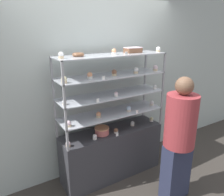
# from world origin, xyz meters

# --- Properties ---
(ground_plane) EXTENTS (20.00, 20.00, 0.00)m
(ground_plane) POSITION_xyz_m (0.00, 0.00, 0.00)
(ground_plane) COLOR #38332D
(back_wall) EXTENTS (8.00, 0.05, 2.60)m
(back_wall) POSITION_xyz_m (0.00, 0.36, 1.30)
(back_wall) COLOR #A8B2AD
(back_wall) RESTS_ON ground_plane
(display_base) EXTENTS (1.48, 0.42, 0.72)m
(display_base) POSITION_xyz_m (0.00, 0.00, 0.36)
(display_base) COLOR #333338
(display_base) RESTS_ON ground_plane
(display_riser_lower) EXTENTS (1.48, 0.42, 0.26)m
(display_riser_lower) POSITION_xyz_m (0.00, 0.00, 0.97)
(display_riser_lower) COLOR #99999E
(display_riser_lower) RESTS_ON display_base
(display_riser_middle) EXTENTS (1.48, 0.42, 0.26)m
(display_riser_middle) POSITION_xyz_m (0.00, 0.00, 1.24)
(display_riser_middle) COLOR #99999E
(display_riser_middle) RESTS_ON display_riser_lower
(display_riser_upper) EXTENTS (1.48, 0.42, 0.26)m
(display_riser_upper) POSITION_xyz_m (0.00, 0.00, 1.50)
(display_riser_upper) COLOR #99999E
(display_riser_upper) RESTS_ON display_riser_middle
(display_riser_top) EXTENTS (1.48, 0.42, 0.26)m
(display_riser_top) POSITION_xyz_m (0.00, 0.00, 1.76)
(display_riser_top) COLOR #99999E
(display_riser_top) RESTS_ON display_riser_upper
(layer_cake_centerpiece) EXTENTS (0.20, 0.20, 0.10)m
(layer_cake_centerpiece) POSITION_xyz_m (-0.18, -0.03, 0.77)
(layer_cake_centerpiece) COLOR #C66660
(layer_cake_centerpiece) RESTS_ON display_base
(sheet_cake_frosted) EXTENTS (0.23, 0.14, 0.07)m
(sheet_cake_frosted) POSITION_xyz_m (0.35, 0.02, 1.82)
(sheet_cake_frosted) COLOR brown
(sheet_cake_frosted) RESTS_ON display_riser_top
(cupcake_0) EXTENTS (0.06, 0.06, 0.07)m
(cupcake_0) POSITION_xyz_m (-0.69, -0.11, 0.76)
(cupcake_0) COLOR #CCB28C
(cupcake_0) RESTS_ON display_base
(cupcake_1) EXTENTS (0.06, 0.06, 0.07)m
(cupcake_1) POSITION_xyz_m (-0.33, -0.11, 0.76)
(cupcake_1) COLOR white
(cupcake_1) RESTS_ON display_base
(cupcake_2) EXTENTS (0.06, 0.06, 0.07)m
(cupcake_2) POSITION_xyz_m (0.00, -0.10, 0.76)
(cupcake_2) COLOR white
(cupcake_2) RESTS_ON display_base
(cupcake_3) EXTENTS (0.06, 0.06, 0.07)m
(cupcake_3) POSITION_xyz_m (0.33, -0.03, 0.76)
(cupcake_3) COLOR beige
(cupcake_3) RESTS_ON display_base
(cupcake_4) EXTENTS (0.06, 0.06, 0.07)m
(cupcake_4) POSITION_xyz_m (0.68, -0.06, 0.76)
(cupcake_4) COLOR white
(cupcake_4) RESTS_ON display_base
(price_tag_0) EXTENTS (0.04, 0.00, 0.04)m
(price_tag_0) POSITION_xyz_m (-0.04, -0.19, 0.74)
(price_tag_0) COLOR white
(price_tag_0) RESTS_ON display_base
(cupcake_5) EXTENTS (0.06, 0.06, 0.08)m
(cupcake_5) POSITION_xyz_m (-0.67, -0.12, 1.02)
(cupcake_5) COLOR #CCB28C
(cupcake_5) RESTS_ON display_riser_lower
(cupcake_6) EXTENTS (0.06, 0.06, 0.08)m
(cupcake_6) POSITION_xyz_m (-0.24, -0.05, 1.02)
(cupcake_6) COLOR #CCB28C
(cupcake_6) RESTS_ON display_riser_lower
(cupcake_7) EXTENTS (0.06, 0.06, 0.08)m
(cupcake_7) POSITION_xyz_m (0.23, -0.08, 1.02)
(cupcake_7) COLOR beige
(cupcake_7) RESTS_ON display_riser_lower
(cupcake_8) EXTENTS (0.06, 0.06, 0.08)m
(cupcake_8) POSITION_xyz_m (0.67, -0.05, 1.02)
(cupcake_8) COLOR beige
(cupcake_8) RESTS_ON display_riser_lower
(price_tag_1) EXTENTS (0.04, 0.00, 0.04)m
(price_tag_1) POSITION_xyz_m (0.29, -0.19, 1.01)
(price_tag_1) COLOR white
(price_tag_1) RESTS_ON display_riser_lower
(cupcake_9) EXTENTS (0.05, 0.05, 0.06)m
(cupcake_9) POSITION_xyz_m (-0.69, -0.07, 1.28)
(cupcake_9) COLOR beige
(cupcake_9) RESTS_ON display_riser_middle
(cupcake_10) EXTENTS (0.05, 0.05, 0.06)m
(cupcake_10) POSITION_xyz_m (-0.00, -0.10, 1.28)
(cupcake_10) COLOR white
(cupcake_10) RESTS_ON display_riser_middle
(cupcake_11) EXTENTS (0.05, 0.05, 0.06)m
(cupcake_11) POSITION_xyz_m (0.69, -0.08, 1.28)
(cupcake_11) COLOR white
(cupcake_11) RESTS_ON display_riser_middle
(price_tag_2) EXTENTS (0.04, 0.00, 0.04)m
(price_tag_2) POSITION_xyz_m (-0.32, -0.19, 1.27)
(price_tag_2) COLOR white
(price_tag_2) RESTS_ON display_riser_middle
(cupcake_12) EXTENTS (0.07, 0.07, 0.08)m
(cupcake_12) POSITION_xyz_m (-0.69, -0.11, 1.55)
(cupcake_12) COLOR #CCB28C
(cupcake_12) RESTS_ON display_riser_upper
(cupcake_13) EXTENTS (0.07, 0.07, 0.08)m
(cupcake_13) POSITION_xyz_m (-0.34, -0.04, 1.55)
(cupcake_13) COLOR white
(cupcake_13) RESTS_ON display_riser_upper
(cupcake_14) EXTENTS (0.07, 0.07, 0.08)m
(cupcake_14) POSITION_xyz_m (-0.00, -0.05, 1.55)
(cupcake_14) COLOR #CCB28C
(cupcake_14) RESTS_ON display_riser_upper
(cupcake_15) EXTENTS (0.07, 0.07, 0.08)m
(cupcake_15) POSITION_xyz_m (0.34, -0.07, 1.55)
(cupcake_15) COLOR #CCB28C
(cupcake_15) RESTS_ON display_riser_upper
(cupcake_16) EXTENTS (0.07, 0.07, 0.08)m
(cupcake_16) POSITION_xyz_m (0.68, -0.07, 1.55)
(cupcake_16) COLOR #CCB28C
(cupcake_16) RESTS_ON display_riser_upper
(price_tag_3) EXTENTS (0.04, 0.00, 0.04)m
(price_tag_3) POSITION_xyz_m (-0.23, -0.19, 1.54)
(price_tag_3) COLOR white
(price_tag_3) RESTS_ON display_riser_upper
(cupcake_17) EXTENTS (0.06, 0.06, 0.07)m
(cupcake_17) POSITION_xyz_m (-0.69, -0.06, 1.81)
(cupcake_17) COLOR #CCB28C
(cupcake_17) RESTS_ON display_riser_top
(cupcake_18) EXTENTS (0.06, 0.06, 0.07)m
(cupcake_18) POSITION_xyz_m (0.01, -0.03, 1.81)
(cupcake_18) COLOR white
(cupcake_18) RESTS_ON display_riser_top
(cupcake_19) EXTENTS (0.06, 0.06, 0.07)m
(cupcake_19) POSITION_xyz_m (0.69, -0.10, 1.81)
(cupcake_19) COLOR #CCB28C
(cupcake_19) RESTS_ON display_riser_top
(price_tag_4) EXTENTS (0.04, 0.00, 0.04)m
(price_tag_4) POSITION_xyz_m (0.08, -0.19, 1.80)
(price_tag_4) COLOR white
(price_tag_4) RESTS_ON display_riser_top
(donut_glazed) EXTENTS (0.14, 0.14, 0.04)m
(donut_glazed) POSITION_xyz_m (-0.45, 0.03, 1.80)
(donut_glazed) COLOR brown
(donut_glazed) RESTS_ON display_riser_top
(customer_figure) EXTENTS (0.37, 0.37, 1.59)m
(customer_figure) POSITION_xyz_m (0.45, -0.80, 0.85)
(customer_figure) COLOR #282D47
(customer_figure) RESTS_ON ground_plane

